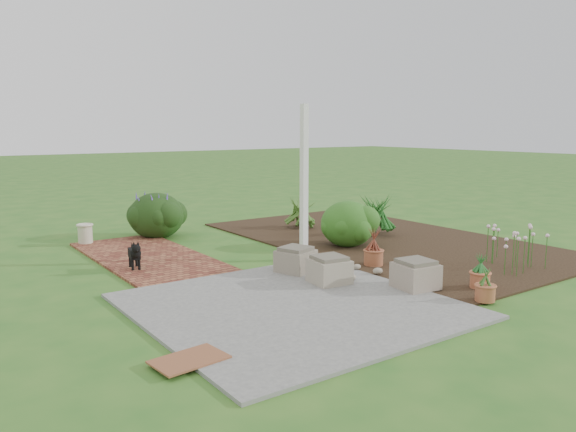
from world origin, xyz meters
TOP-DOWN VIEW (x-y plane):
  - ground at (0.00, 0.00)m, footprint 80.00×80.00m
  - concrete_patio at (-1.25, -1.75)m, footprint 3.50×3.50m
  - brick_path at (-1.70, 1.75)m, footprint 1.60×3.50m
  - garden_bed at (2.50, 0.50)m, footprint 4.00×7.00m
  - veranda_post at (0.30, 0.10)m, footprint 0.10×0.10m
  - stone_trough_near at (0.48, -2.12)m, footprint 0.55×0.55m
  - stone_trough_mid at (-0.29, -1.27)m, footprint 0.53×0.53m
  - stone_trough_far at (-0.31, -0.51)m, footprint 0.60×0.60m
  - coir_doormat at (-2.98, -2.54)m, footprint 0.70×0.49m
  - black_dog at (-2.19, 0.99)m, footprint 0.20×0.47m
  - cream_ceramic_urn at (-2.25, 3.37)m, footprint 0.26×0.26m
  - evergreen_shrub at (1.57, 0.47)m, footprint 0.98×0.98m
  - agapanthus_clump_back at (2.73, 0.94)m, footprint 1.39×1.39m
  - agapanthus_clump_front at (1.95, 2.42)m, footprint 0.95×0.95m
  - pink_flower_patch at (2.50, -2.09)m, footprint 1.37×1.37m
  - terracotta_pot_bronze at (0.93, -0.86)m, footprint 0.31×0.31m
  - terracotta_pot_small_left at (1.21, -2.59)m, footprint 0.30×0.30m
  - terracotta_pot_small_right at (0.77, -2.98)m, footprint 0.26×0.26m
  - purple_flowering_bush at (-0.89, 3.31)m, footprint 1.19×1.19m

SIDE VIEW (x-z plane):
  - ground at x=0.00m, z-range 0.00..0.00m
  - garden_bed at x=2.50m, z-range 0.00..0.03m
  - concrete_patio at x=-1.25m, z-range 0.00..0.04m
  - brick_path at x=-1.70m, z-range 0.00..0.04m
  - coir_doormat at x=-2.98m, z-range 0.04..0.06m
  - terracotta_pot_small_right at x=0.77m, z-range 0.03..0.23m
  - terracotta_pot_small_left at x=1.21m, z-range 0.03..0.24m
  - terracotta_pot_bronze at x=0.93m, z-range 0.03..0.27m
  - stone_trough_far at x=-0.31m, z-range 0.04..0.36m
  - stone_trough_mid at x=-0.29m, z-range 0.04..0.36m
  - stone_trough_near at x=0.48m, z-range 0.04..0.37m
  - cream_ceramic_urn at x=-2.25m, z-range 0.04..0.38m
  - black_dog at x=-2.19m, z-range 0.08..0.48m
  - pink_flower_patch at x=2.50m, z-range 0.03..0.69m
  - agapanthus_clump_front at x=1.95m, z-range 0.03..0.80m
  - evergreen_shrub at x=1.57m, z-range 0.03..0.86m
  - purple_flowering_bush at x=-0.89m, z-range 0.00..0.90m
  - agapanthus_clump_back at x=2.73m, z-range 0.03..0.98m
  - veranda_post at x=0.30m, z-range 0.00..2.50m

